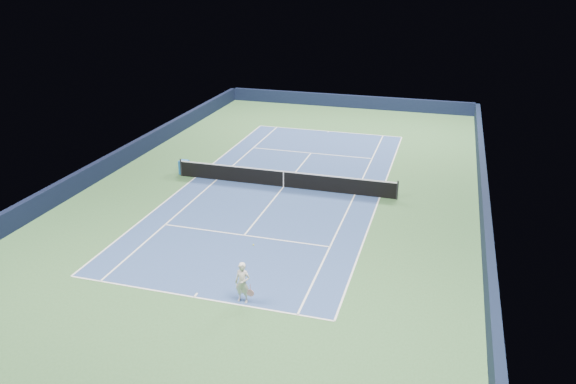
# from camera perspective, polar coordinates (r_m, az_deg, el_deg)

# --- Properties ---
(ground) EXTENTS (40.00, 40.00, 0.00)m
(ground) POSITION_cam_1_polar(r_m,az_deg,el_deg) (32.01, -0.45, 0.52)
(ground) COLOR #335C32
(ground) RESTS_ON ground
(wall_far) EXTENTS (22.00, 0.35, 1.10)m
(wall_far) POSITION_cam_1_polar(r_m,az_deg,el_deg) (50.33, 6.16, 9.15)
(wall_far) COLOR black
(wall_far) RESTS_ON ground
(wall_right) EXTENTS (0.35, 40.00, 1.10)m
(wall_right) POSITION_cam_1_polar(r_m,az_deg,el_deg) (30.70, 19.27, -0.67)
(wall_right) COLOR black
(wall_right) RESTS_ON ground
(wall_left) EXTENTS (0.35, 40.00, 1.10)m
(wall_left) POSITION_cam_1_polar(r_m,az_deg,el_deg) (36.27, -17.08, 3.09)
(wall_left) COLOR black
(wall_left) RESTS_ON ground
(court_surface) EXTENTS (10.97, 23.77, 0.01)m
(court_surface) POSITION_cam_1_polar(r_m,az_deg,el_deg) (32.01, -0.45, 0.52)
(court_surface) COLOR navy
(court_surface) RESTS_ON ground
(baseline_far) EXTENTS (10.97, 0.08, 0.00)m
(baseline_far) POSITION_cam_1_polar(r_m,az_deg,el_deg) (42.92, 4.16, 6.18)
(baseline_far) COLOR white
(baseline_far) RESTS_ON ground
(baseline_near) EXTENTS (10.97, 0.08, 0.00)m
(baseline_near) POSITION_cam_1_polar(r_m,az_deg,el_deg) (22.12, -9.53, -10.49)
(baseline_near) COLOR white
(baseline_near) RESTS_ON ground
(sideline_doubles_right) EXTENTS (0.08, 23.77, 0.00)m
(sideline_doubles_right) POSITION_cam_1_polar(r_m,az_deg,el_deg) (30.98, 9.30, -0.54)
(sideline_doubles_right) COLOR white
(sideline_doubles_right) RESTS_ON ground
(sideline_doubles_left) EXTENTS (0.08, 23.77, 0.00)m
(sideline_doubles_left) POSITION_cam_1_polar(r_m,az_deg,el_deg) (33.90, -9.37, 1.49)
(sideline_doubles_left) COLOR white
(sideline_doubles_left) RESTS_ON ground
(sideline_singles_right) EXTENTS (0.08, 23.77, 0.00)m
(sideline_singles_right) POSITION_cam_1_polar(r_m,az_deg,el_deg) (31.15, 6.81, -0.26)
(sideline_singles_right) COLOR white
(sideline_singles_right) RESTS_ON ground
(sideline_singles_left) EXTENTS (0.08, 23.77, 0.00)m
(sideline_singles_left) POSITION_cam_1_polar(r_m,az_deg,el_deg) (33.35, -7.24, 1.26)
(sideline_singles_left) COLOR white
(sideline_singles_left) RESTS_ON ground
(service_line_far) EXTENTS (8.23, 0.08, 0.00)m
(service_line_far) POSITION_cam_1_polar(r_m,az_deg,el_deg) (37.81, 2.35, 3.98)
(service_line_far) COLOR white
(service_line_far) RESTS_ON ground
(service_line_near) EXTENTS (8.23, 0.08, 0.00)m
(service_line_near) POSITION_cam_1_polar(r_m,az_deg,el_deg) (26.48, -4.47, -4.40)
(service_line_near) COLOR white
(service_line_near) RESTS_ON ground
(center_service_line) EXTENTS (0.08, 12.80, 0.00)m
(center_service_line) POSITION_cam_1_polar(r_m,az_deg,el_deg) (32.01, -0.45, 0.53)
(center_service_line) COLOR white
(center_service_line) RESTS_ON ground
(center_mark_far) EXTENTS (0.08, 0.30, 0.00)m
(center_mark_far) POSITION_cam_1_polar(r_m,az_deg,el_deg) (42.78, 4.11, 6.12)
(center_mark_far) COLOR white
(center_mark_far) RESTS_ON ground
(center_mark_near) EXTENTS (0.08, 0.30, 0.00)m
(center_mark_near) POSITION_cam_1_polar(r_m,az_deg,el_deg) (22.23, -9.36, -10.29)
(center_mark_near) COLOR white
(center_mark_near) RESTS_ON ground
(tennis_net) EXTENTS (12.90, 0.10, 1.07)m
(tennis_net) POSITION_cam_1_polar(r_m,az_deg,el_deg) (31.83, -0.46, 1.36)
(tennis_net) COLOR black
(tennis_net) RESTS_ON ground
(sponsor_cube) EXTENTS (0.60, 0.51, 0.84)m
(sponsor_cube) POSITION_cam_1_polar(r_m,az_deg,el_deg) (34.47, -10.51, 2.50)
(sponsor_cube) COLOR blue
(sponsor_cube) RESTS_ON ground
(tennis_player) EXTENTS (0.77, 1.25, 1.94)m
(tennis_player) POSITION_cam_1_polar(r_m,az_deg,el_deg) (21.23, -4.63, -9.18)
(tennis_player) COLOR silver
(tennis_player) RESTS_ON ground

